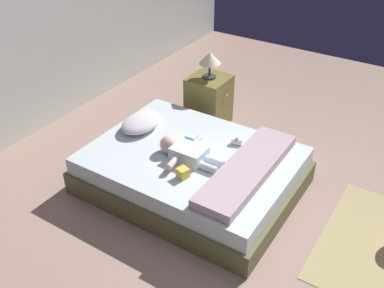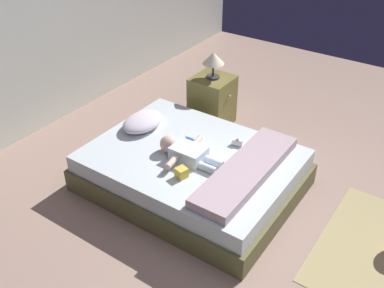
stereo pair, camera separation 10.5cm
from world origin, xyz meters
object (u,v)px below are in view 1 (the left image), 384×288
object	(u,v)px
baby	(185,152)
baby_bottle	(237,141)
bed	(192,171)
pillow	(141,122)
toothbrush	(191,139)
nightstand	(209,101)
toy_block	(183,173)
lamp	(210,59)

from	to	relation	value
baby	baby_bottle	distance (m)	0.51
bed	pillow	xyz separation A→B (m)	(0.10, 0.64, 0.25)
toothbrush	baby_bottle	bearing A→B (deg)	-68.76
pillow	nightstand	bearing A→B (deg)	-10.20
nightstand	toy_block	world-z (taller)	nightstand
lamp	bed	bearing A→B (deg)	-156.56
toothbrush	nightstand	xyz separation A→B (m)	(0.89, 0.34, -0.10)
baby	toothbrush	xyz separation A→B (m)	(0.27, 0.11, -0.06)
bed	baby	size ratio (longest dim) A/B	3.06
nightstand	toy_block	bearing A→B (deg)	-157.27
toothbrush	nightstand	size ratio (longest dim) A/B	0.27
toothbrush	toy_block	bearing A→B (deg)	-153.84
toothbrush	lamp	world-z (taller)	lamp
pillow	baby	bearing A→B (deg)	-106.75
baby	toothbrush	size ratio (longest dim) A/B	3.91
pillow	toothbrush	xyz separation A→B (m)	(0.09, -0.51, -0.05)
toothbrush	toy_block	size ratio (longest dim) A/B	1.44
bed	nightstand	world-z (taller)	nightstand
baby	baby_bottle	xyz separation A→B (m)	(0.43, -0.28, -0.03)
pillow	baby	distance (m)	0.65
toy_block	baby_bottle	world-z (taller)	toy_block
bed	baby_bottle	distance (m)	0.49
toothbrush	toy_block	world-z (taller)	toy_block
bed	pillow	distance (m)	0.70
pillow	lamp	distance (m)	1.05
baby	toothbrush	distance (m)	0.30
pillow	toothbrush	world-z (taller)	pillow
toothbrush	baby_bottle	world-z (taller)	baby_bottle
toothbrush	baby_bottle	distance (m)	0.43
pillow	baby_bottle	bearing A→B (deg)	-75.17
lamp	nightstand	bearing A→B (deg)	-90.00
nightstand	lamp	bearing A→B (deg)	90.00
pillow	toothbrush	distance (m)	0.52
nightstand	pillow	bearing A→B (deg)	169.80
bed	lamp	xyz separation A→B (m)	(1.08, 0.47, 0.59)
lamp	toy_block	size ratio (longest dim) A/B	2.69
lamp	toy_block	xyz separation A→B (m)	(-1.40, -0.59, -0.36)
bed	baby	bearing A→B (deg)	169.52
toothbrush	toy_block	xyz separation A→B (m)	(-0.51, -0.25, 0.04)
nightstand	baby_bottle	world-z (taller)	nightstand
baby	nightstand	size ratio (longest dim) A/B	1.06
baby	bed	bearing A→B (deg)	-10.48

